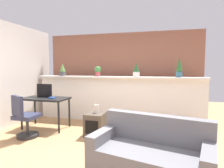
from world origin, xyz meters
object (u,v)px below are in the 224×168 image
(potted_plant_3, at_px, (179,69))
(book_on_desk, at_px, (52,98))
(couch, at_px, (150,156))
(office_chair, at_px, (24,120))
(side_cube_shelf, at_px, (95,125))
(potted_plant_2, at_px, (136,70))
(potted_plant_1, at_px, (98,71))
(vase_on_shelf, at_px, (96,109))
(potted_plant_0, at_px, (63,70))
(tv_monitor, at_px, (44,91))
(desk, at_px, (46,101))

(potted_plant_3, height_order, book_on_desk, potted_plant_3)
(potted_plant_3, xyz_separation_m, couch, (-0.51, -2.43, -1.17))
(office_chair, relative_size, side_cube_shelf, 1.82)
(potted_plant_2, bearing_deg, potted_plant_3, -0.76)
(potted_plant_2, relative_size, book_on_desk, 2.53)
(potted_plant_1, xyz_separation_m, vase_on_shelf, (0.37, -1.16, -0.81))
(potted_plant_0, distance_m, potted_plant_2, 2.13)
(potted_plant_3, bearing_deg, potted_plant_2, 179.24)
(couch, bearing_deg, vase_on_shelf, 133.65)
(potted_plant_3, distance_m, book_on_desk, 3.15)
(potted_plant_3, xyz_separation_m, vase_on_shelf, (-1.76, -1.12, -0.87))
(potted_plant_2, height_order, couch, potted_plant_2)
(potted_plant_2, height_order, potted_plant_3, potted_plant_3)
(side_cube_shelf, distance_m, book_on_desk, 1.25)
(office_chair, bearing_deg, potted_plant_2, 38.26)
(office_chair, bearing_deg, potted_plant_0, 90.53)
(potted_plant_3, bearing_deg, potted_plant_1, 178.86)
(potted_plant_2, xyz_separation_m, tv_monitor, (-2.15, -0.89, -0.50))
(desk, relative_size, vase_on_shelf, 6.01)
(potted_plant_2, xyz_separation_m, couch, (0.55, -2.44, -1.13))
(potted_plant_3, height_order, couch, potted_plant_3)
(desk, distance_m, tv_monitor, 0.27)
(potted_plant_0, height_order, couch, potted_plant_0)
(desk, bearing_deg, vase_on_shelf, -6.76)
(vase_on_shelf, bearing_deg, potted_plant_3, 32.47)
(potted_plant_2, relative_size, tv_monitor, 0.88)
(side_cube_shelf, bearing_deg, vase_on_shelf, 76.45)
(potted_plant_3, height_order, tv_monitor, potted_plant_3)
(potted_plant_0, xyz_separation_m, couch, (2.67, -2.41, -1.13))
(potted_plant_1, height_order, tv_monitor, potted_plant_1)
(potted_plant_2, relative_size, side_cube_shelf, 0.71)
(potted_plant_0, bearing_deg, couch, -42.08)
(potted_plant_3, relative_size, office_chair, 0.54)
(desk, relative_size, book_on_desk, 7.85)
(potted_plant_0, xyz_separation_m, desk, (0.06, -0.94, -0.75))
(tv_monitor, bearing_deg, couch, -29.90)
(potted_plant_2, height_order, office_chair, potted_plant_2)
(potted_plant_2, height_order, desk, potted_plant_2)
(potted_plant_1, bearing_deg, desk, -135.03)
(side_cube_shelf, bearing_deg, desk, 170.88)
(side_cube_shelf, bearing_deg, book_on_desk, 172.41)
(potted_plant_0, height_order, tv_monitor, potted_plant_0)
(tv_monitor, xyz_separation_m, vase_on_shelf, (1.45, -0.24, -0.32))
(potted_plant_0, relative_size, desk, 0.33)
(vase_on_shelf, xyz_separation_m, couch, (1.25, -1.31, -0.31))
(potted_plant_1, relative_size, office_chair, 0.30)
(vase_on_shelf, relative_size, book_on_desk, 1.31)
(side_cube_shelf, distance_m, couch, 1.78)
(side_cube_shelf, distance_m, vase_on_shelf, 0.35)
(potted_plant_3, distance_m, couch, 2.74)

